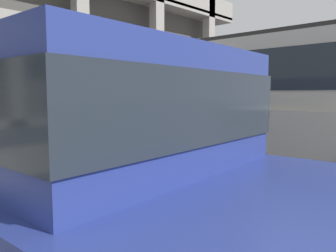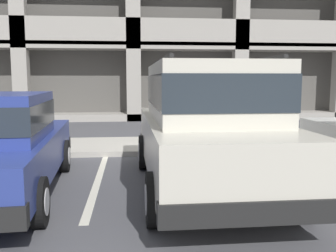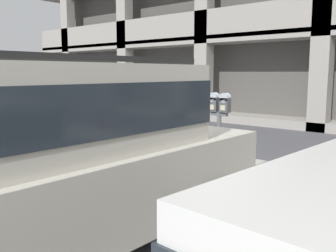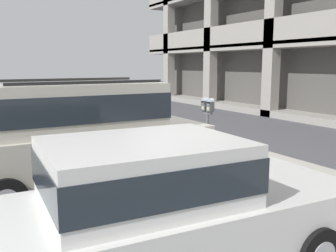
{
  "view_description": "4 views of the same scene",
  "coord_description": "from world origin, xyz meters",
  "px_view_note": "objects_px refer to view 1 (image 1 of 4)",
  "views": [
    {
      "loc": [
        -4.14,
        -4.65,
        1.3
      ],
      "look_at": [
        0.22,
        -0.58,
        0.71
      ],
      "focal_mm": 35.0,
      "sensor_mm": 36.0,
      "label": 1
    },
    {
      "loc": [
        -1.04,
        -8.16,
        1.73
      ],
      "look_at": [
        -0.27,
        -0.43,
        0.77
      ],
      "focal_mm": 40.0,
      "sensor_mm": 36.0,
      "label": 2
    },
    {
      "loc": [
        3.33,
        -4.47,
        1.89
      ],
      "look_at": [
        0.16,
        -0.85,
        1.2
      ],
      "focal_mm": 40.0,
      "sensor_mm": 36.0,
      "label": 3
    },
    {
      "loc": [
        6.81,
        -4.38,
        2.3
      ],
      "look_at": [
        0.03,
        -0.57,
        1.02
      ],
      "focal_mm": 40.0,
      "sensor_mm": 36.0,
      "label": 4
    }
  ],
  "objects_px": {
    "red_sedan": "(58,164)",
    "parking_meter_far": "(276,95)",
    "parking_meter_near": "(132,98)",
    "silver_suv": "(261,109)",
    "fire_hydrant": "(241,121)"
  },
  "relations": [
    {
      "from": "parking_meter_near",
      "to": "red_sedan",
      "type": "bearing_deg",
      "value": -137.45
    },
    {
      "from": "silver_suv",
      "to": "parking_meter_far",
      "type": "xyz_separation_m",
      "value": [
        6.51,
        2.8,
        0.17
      ]
    },
    {
      "from": "silver_suv",
      "to": "red_sedan",
      "type": "xyz_separation_m",
      "value": [
        -3.15,
        -0.11,
        -0.27
      ]
    },
    {
      "from": "red_sedan",
      "to": "parking_meter_near",
      "type": "height_order",
      "value": "parking_meter_near"
    },
    {
      "from": "parking_meter_near",
      "to": "fire_hydrant",
      "type": "xyz_separation_m",
      "value": [
        4.71,
        0.3,
        -0.75
      ]
    },
    {
      "from": "silver_suv",
      "to": "parking_meter_near",
      "type": "xyz_separation_m",
      "value": [
        0.04,
        2.81,
        0.12
      ]
    },
    {
      "from": "silver_suv",
      "to": "fire_hydrant",
      "type": "bearing_deg",
      "value": 32.93
    },
    {
      "from": "parking_meter_near",
      "to": "parking_meter_far",
      "type": "relative_size",
      "value": 0.96
    },
    {
      "from": "parking_meter_near",
      "to": "fire_hydrant",
      "type": "distance_m",
      "value": 4.78
    },
    {
      "from": "red_sedan",
      "to": "fire_hydrant",
      "type": "xyz_separation_m",
      "value": [
        7.9,
        3.22,
        -0.36
      ]
    },
    {
      "from": "parking_meter_far",
      "to": "fire_hydrant",
      "type": "relative_size",
      "value": 2.18
    },
    {
      "from": "parking_meter_far",
      "to": "fire_hydrant",
      "type": "height_order",
      "value": "parking_meter_far"
    },
    {
      "from": "silver_suv",
      "to": "parking_meter_near",
      "type": "height_order",
      "value": "silver_suv"
    },
    {
      "from": "red_sedan",
      "to": "parking_meter_far",
      "type": "bearing_deg",
      "value": 13.19
    },
    {
      "from": "parking_meter_far",
      "to": "fire_hydrant",
      "type": "bearing_deg",
      "value": 170.2
    }
  ]
}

